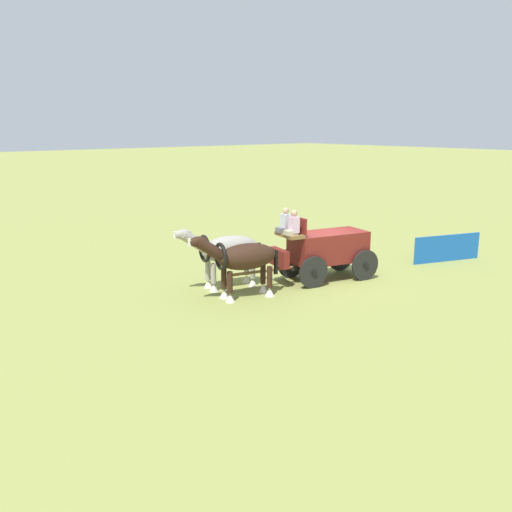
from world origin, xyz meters
TOP-DOWN VIEW (x-y plane):
  - ground_plane at (0.00, 0.00)m, footprint 220.00×220.00m
  - show_wagon at (0.16, -0.04)m, footprint 5.66×2.31m
  - draft_horse_near at (3.77, -0.23)m, footprint 3.03×1.30m
  - draft_horse_off at (3.46, -1.49)m, footprint 3.08×1.36m
  - sponsor_banner at (-5.70, 1.33)m, footprint 3.05×1.09m

SIDE VIEW (x-z plane):
  - ground_plane at x=0.00m, z-range 0.00..0.00m
  - sponsor_banner at x=-5.70m, z-range 0.00..1.10m
  - show_wagon at x=0.16m, z-range -0.17..2.51m
  - draft_horse_near at x=3.77m, z-range 0.22..2.37m
  - draft_horse_off at x=3.46m, z-range 0.22..2.38m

